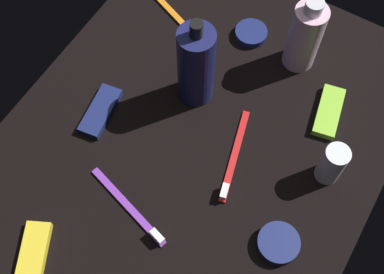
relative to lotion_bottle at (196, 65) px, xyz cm
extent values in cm
cube|color=black|center=(9.67, 5.02, -9.35)|extent=(84.00, 64.00, 1.20)
cylinder|color=navy|center=(0.00, 0.00, -0.18)|extent=(6.50, 6.50, 17.12)
cylinder|color=black|center=(0.00, 0.00, 9.78)|extent=(2.20, 2.20, 2.80)
cylinder|color=silver|center=(-16.33, 13.11, -1.67)|extent=(6.02, 6.02, 14.15)
cylinder|color=silver|center=(-16.33, 13.11, 6.51)|extent=(3.20, 3.20, 2.20)
cylinder|color=silver|center=(2.58, 27.74, -4.41)|extent=(4.13, 4.13, 8.67)
cube|color=purple|center=(25.06, 1.79, -8.30)|extent=(6.04, 17.65, 0.90)
cube|color=white|center=(27.09, 9.01, -7.25)|extent=(1.76, 2.80, 1.20)
cube|color=red|center=(7.67, 12.54, -8.30)|extent=(17.70, 5.81, 0.90)
cube|color=white|center=(14.92, 14.48, -7.25)|extent=(2.80, 1.73, 1.20)
cube|color=orange|center=(-12.99, -12.26, -8.30)|extent=(7.67, 17.20, 0.90)
cube|color=white|center=(-10.27, -5.27, -7.25)|extent=(1.97, 2.82, 1.20)
cube|color=navy|center=(12.81, -12.51, -8.00)|extent=(10.90, 5.58, 1.50)
cube|color=#8CD133|center=(-8.48, 23.09, -8.00)|extent=(11.00, 6.06, 1.50)
cube|color=yellow|center=(39.61, -6.44, -8.00)|extent=(11.09, 8.25, 1.50)
cylinder|color=navy|center=(-16.80, 2.66, -7.98)|extent=(6.34, 6.34, 1.52)
cylinder|color=navy|center=(17.94, 26.16, -7.84)|extent=(6.89, 6.89, 1.82)
camera|label=1|loc=(43.08, 25.14, 73.11)|focal=47.85mm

